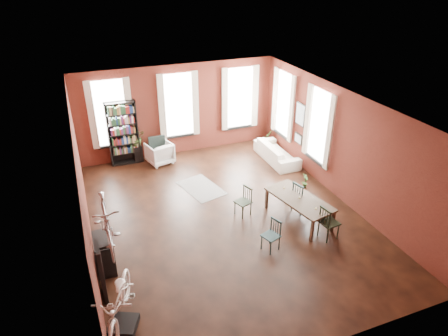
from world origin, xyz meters
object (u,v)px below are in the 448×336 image
dining_chair_a (271,236)px  dining_chair_b (243,202)px  bookshelf (123,133)px  dining_chair_c (329,222)px  white_armchair (159,152)px  bicycle_floor (117,284)px  plant_stand (138,153)px  dining_chair_d (301,197)px  dining_table (298,209)px  console_table (104,253)px  cream_sofa (277,150)px  bike_trainer (123,325)px

dining_chair_a → dining_chair_b: size_ratio=0.97×
dining_chair_a → bookshelf: bookshelf is taller
dining_chair_c → bookshelf: (-4.09, 6.08, 0.64)m
dining_chair_c → white_armchair: dining_chair_c is taller
dining_chair_b → bicycle_floor: size_ratio=0.43×
plant_stand → bicycle_floor: size_ratio=0.30×
dining_chair_b → dining_chair_d: (1.58, -0.41, 0.04)m
dining_table → white_armchair: 5.41m
dining_table → dining_chair_a: (-1.28, -0.87, 0.07)m
dining_chair_a → bicycle_floor: 3.91m
bicycle_floor → console_table: bearing=111.1°
dining_table → console_table: console_table is taller
dining_chair_b → dining_chair_d: size_ratio=0.90×
bicycle_floor → cream_sofa: bearing=59.1°
dining_chair_d → bike_trainer: size_ratio=1.79×
dining_table → plant_stand: 6.13m
dining_table → white_armchair: (-2.71, 4.69, 0.08)m
dining_chair_c → bike_trainer: dining_chair_c is taller
dining_chair_a → dining_chair_c: size_ratio=0.88×
dining_chair_a → dining_chair_c: dining_chair_c is taller
bookshelf → console_table: 5.40m
dining_table → dining_chair_b: 1.50m
bookshelf → bike_trainer: 7.25m
dining_chair_d → bookshelf: bookshelf is taller
dining_table → console_table: 5.08m
bookshelf → console_table: bookshelf is taller
white_armchair → console_table: bearing=49.0°
white_armchair → plant_stand: white_armchair is taller
bookshelf → bike_trainer: bearing=-99.4°
console_table → bicycle_floor: 2.00m
dining_chair_b → plant_stand: (-2.09, 4.37, -0.12)m
dining_chair_b → plant_stand: dining_chair_b is taller
dining_chair_a → bookshelf: size_ratio=0.36×
dining_chair_d → console_table: 5.37m
dining_chair_c → dining_chair_b: bearing=35.3°
dining_chair_b → console_table: 3.86m
dining_table → bike_trainer: 5.36m
bike_trainer → console_table: bearing=93.2°
dining_table → dining_chair_b: bearing=138.6°
white_armchair → cream_sofa: (3.86, -1.28, -0.00)m
white_armchair → cream_sofa: 4.07m
dining_chair_d → white_armchair: bearing=18.1°
dining_chair_a → bike_trainer: size_ratio=1.57×
cream_sofa → console_table: 7.15m
dining_chair_d → console_table: dining_chair_d is taller
cream_sofa → plant_stand: size_ratio=3.60×
dining_table → bike_trainer: (-4.97, -1.97, -0.25)m
dining_table → dining_chair_b: (-1.31, 0.73, 0.08)m
dining_chair_b → dining_chair_d: bearing=56.6°
dining_chair_c → bookshelf: size_ratio=0.42×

